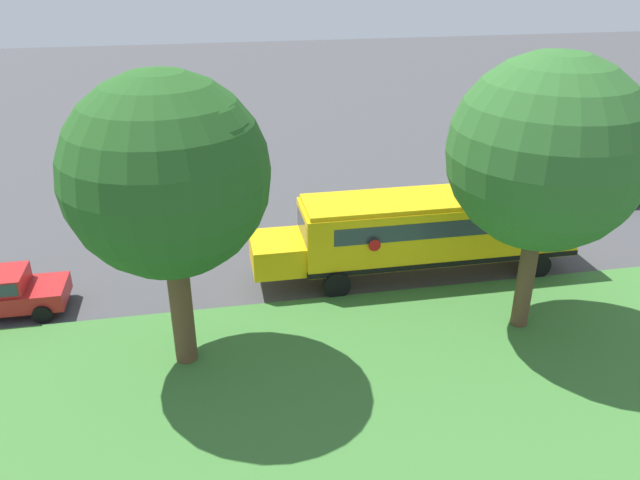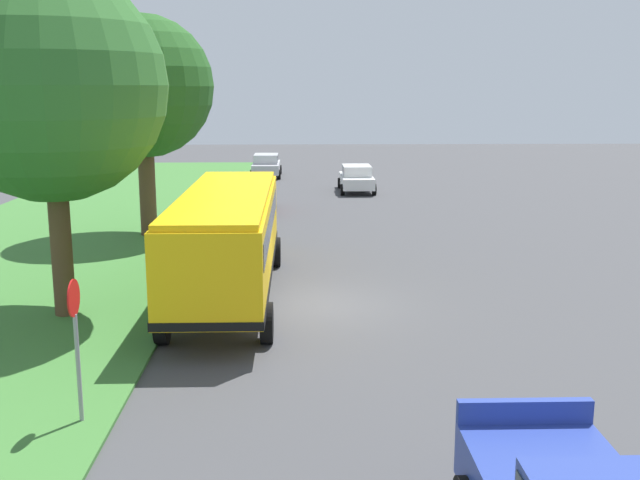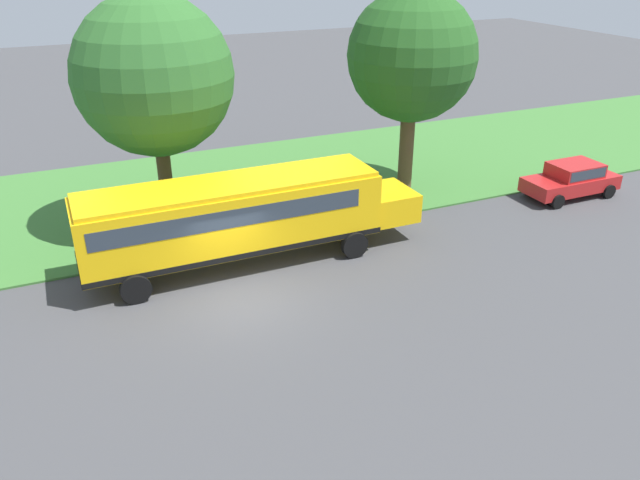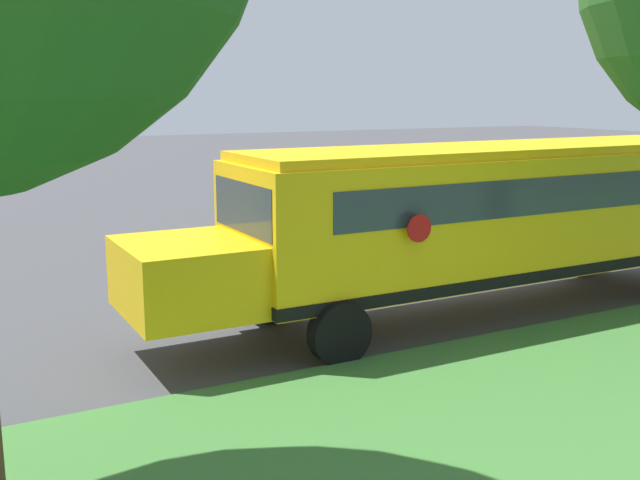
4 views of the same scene
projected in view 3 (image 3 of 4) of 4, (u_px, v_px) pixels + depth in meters
ground_plane at (243, 302)px, 20.27m from camera, size 120.00×120.00×0.00m
grass_verge at (177, 196)px, 28.47m from camera, size 12.00×80.00×0.08m
school_bus at (240, 214)px, 21.90m from camera, size 2.84×12.42×3.16m
car_red_nearest at (572, 178)px, 28.19m from camera, size 2.02×4.40×1.56m
oak_tree_beside_bus at (157, 75)px, 22.85m from camera, size 5.93×5.93×9.06m
oak_tree_roadside_mid at (408, 53)px, 26.83m from camera, size 5.65×5.65×8.91m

